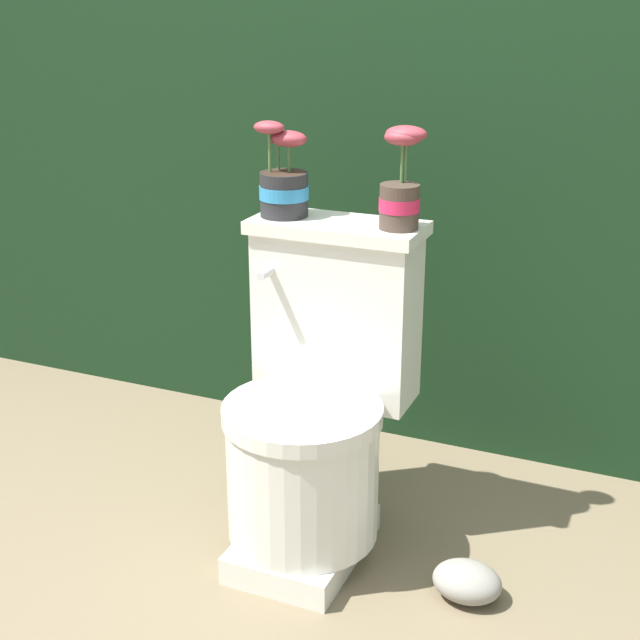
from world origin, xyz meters
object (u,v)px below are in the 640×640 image
toilet (315,417)px  potted_plant_left (284,183)px  garden_stone (467,582)px  potted_plant_midleft (401,184)px

toilet → potted_plant_left: potted_plant_left is taller
garden_stone → potted_plant_left: bearing=159.0°
garden_stone → potted_plant_midleft: bearing=140.6°
toilet → potted_plant_midleft: (0.15, 0.13, 0.54)m
potted_plant_left → garden_stone: potted_plant_left is taller
potted_plant_left → potted_plant_midleft: (0.29, -0.00, 0.02)m
potted_plant_midleft → garden_stone: potted_plant_midleft is taller
potted_plant_midleft → garden_stone: size_ratio=1.44×
toilet → garden_stone: toilet is taller
toilet → potted_plant_midleft: bearing=40.5°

